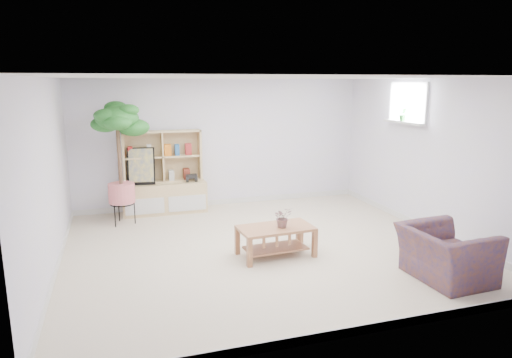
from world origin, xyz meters
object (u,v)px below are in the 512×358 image
object	(u,v)px
floor_tree	(120,164)
armchair	(446,251)
coffee_table	(276,241)
storage_unit	(164,172)

from	to	relation	value
floor_tree	armchair	size ratio (longest dim) A/B	2.08
coffee_table	floor_tree	xyz separation A→B (m)	(-1.96, 2.10, 0.81)
coffee_table	floor_tree	bearing A→B (deg)	129.24
floor_tree	armchair	world-z (taller)	floor_tree
floor_tree	armchair	distance (m)	5.05
coffee_table	floor_tree	distance (m)	2.99
armchair	storage_unit	bearing A→B (deg)	33.85
coffee_table	floor_tree	world-z (taller)	floor_tree
coffee_table	armchair	world-z (taller)	armchair
armchair	coffee_table	bearing A→B (deg)	49.24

